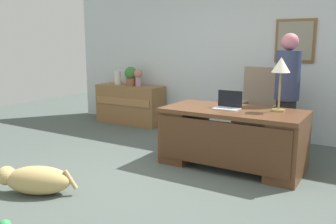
# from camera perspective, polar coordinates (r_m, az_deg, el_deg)

# --- Properties ---
(ground_plane) EXTENTS (12.00, 12.00, 0.00)m
(ground_plane) POSITION_cam_1_polar(r_m,az_deg,el_deg) (4.19, -1.63, -10.87)
(ground_plane) COLOR #4C5651
(back_wall) EXTENTS (7.00, 0.16, 2.70)m
(back_wall) POSITION_cam_1_polar(r_m,az_deg,el_deg) (6.23, 11.59, 8.84)
(back_wall) COLOR silver
(back_wall) RESTS_ON ground_plane
(desk) EXTENTS (1.74, 0.86, 0.74)m
(desk) POSITION_cam_1_polar(r_m,az_deg,el_deg) (4.59, 10.12, -3.78)
(desk) COLOR brown
(desk) RESTS_ON ground_plane
(credenza) EXTENTS (1.34, 0.50, 0.75)m
(credenza) POSITION_cam_1_polar(r_m,az_deg,el_deg) (7.03, -6.06, 1.22)
(credenza) COLOR olive
(credenza) RESTS_ON ground_plane
(armchair) EXTENTS (0.60, 0.59, 1.20)m
(armchair) POSITION_cam_1_polar(r_m,az_deg,el_deg) (5.50, 14.39, -0.24)
(armchair) COLOR gray
(armchair) RESTS_ON ground_plane
(person_standing) EXTENTS (0.32, 0.32, 1.68)m
(person_standing) POSITION_cam_1_polar(r_m,az_deg,el_deg) (5.04, 18.36, 2.56)
(person_standing) COLOR #262323
(person_standing) RESTS_ON ground_plane
(dog_lying) EXTENTS (0.80, 0.57, 0.30)m
(dog_lying) POSITION_cam_1_polar(r_m,az_deg,el_deg) (4.04, -20.43, -10.07)
(dog_lying) COLOR tan
(dog_lying) RESTS_ON ground_plane
(laptop) EXTENTS (0.32, 0.22, 0.22)m
(laptop) POSITION_cam_1_polar(r_m,az_deg,el_deg) (4.56, 9.54, 1.21)
(laptop) COLOR #B2B5BA
(laptop) RESTS_ON desk
(desk_lamp) EXTENTS (0.22, 0.22, 0.65)m
(desk_lamp) POSITION_cam_1_polar(r_m,az_deg,el_deg) (4.48, 17.53, 6.62)
(desk_lamp) COLOR #9E8447
(desk_lamp) RESTS_ON desk
(vase_with_flowers) EXTENTS (0.17, 0.17, 0.32)m
(vase_with_flowers) POSITION_cam_1_polar(r_m,az_deg,el_deg) (6.84, -4.78, 5.77)
(vase_with_flowers) COLOR #B885A5
(vase_with_flowers) RESTS_ON credenza
(vase_empty) EXTENTS (0.12, 0.12, 0.27)m
(vase_empty) POSITION_cam_1_polar(r_m,az_deg,el_deg) (7.15, -8.00, 5.44)
(vase_empty) COLOR silver
(vase_empty) RESTS_ON credenza
(potted_plant) EXTENTS (0.24, 0.24, 0.36)m
(potted_plant) POSITION_cam_1_polar(r_m,az_deg,el_deg) (6.94, -5.94, 5.86)
(potted_plant) COLOR brown
(potted_plant) RESTS_ON credenza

